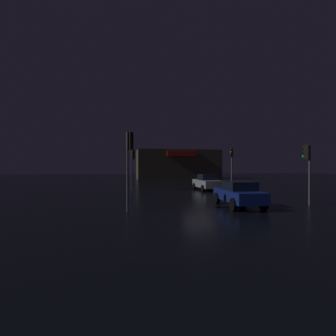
{
  "coord_description": "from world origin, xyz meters",
  "views": [
    {
      "loc": [
        -6.1,
        -18.96,
        2.31
      ],
      "look_at": [
        -1.38,
        6.43,
        2.18
      ],
      "focal_mm": 26.1,
      "sensor_mm": 36.0,
      "label": 1
    }
  ],
  "objects_px": {
    "traffic_signal_cross_right": "(231,160)",
    "traffic_signal_main": "(129,150)",
    "car_far": "(239,194)",
    "traffic_signal_opposite": "(307,160)",
    "traffic_signal_cross_left": "(132,159)",
    "car_near": "(207,182)",
    "store_building": "(177,165)"
  },
  "relations": [
    {
      "from": "car_near",
      "to": "traffic_signal_main",
      "type": "bearing_deg",
      "value": -128.13
    },
    {
      "from": "traffic_signal_cross_left",
      "to": "car_near",
      "type": "distance_m",
      "value": 7.61
    },
    {
      "from": "traffic_signal_opposite",
      "to": "traffic_signal_cross_left",
      "type": "xyz_separation_m",
      "value": [
        -10.0,
        11.02,
        0.3
      ]
    },
    {
      "from": "store_building",
      "to": "traffic_signal_opposite",
      "type": "bearing_deg",
      "value": -88.94
    },
    {
      "from": "traffic_signal_cross_right",
      "to": "car_far",
      "type": "xyz_separation_m",
      "value": [
        -5.08,
        -11.76,
        -2.26
      ]
    },
    {
      "from": "traffic_signal_cross_left",
      "to": "car_far",
      "type": "height_order",
      "value": "traffic_signal_cross_left"
    },
    {
      "from": "traffic_signal_cross_right",
      "to": "traffic_signal_opposite",
      "type": "bearing_deg",
      "value": -93.46
    },
    {
      "from": "traffic_signal_cross_left",
      "to": "car_near",
      "type": "xyz_separation_m",
      "value": [
        7.18,
        -1.15,
        -2.23
      ]
    },
    {
      "from": "traffic_signal_main",
      "to": "traffic_signal_opposite",
      "type": "xyz_separation_m",
      "value": [
        10.6,
        0.05,
        -0.44
      ]
    },
    {
      "from": "store_building",
      "to": "traffic_signal_opposite",
      "type": "relative_size",
      "value": 4.23
    },
    {
      "from": "store_building",
      "to": "traffic_signal_main",
      "type": "xyz_separation_m",
      "value": [
        -9.99,
        -32.83,
        0.42
      ]
    },
    {
      "from": "traffic_signal_main",
      "to": "car_far",
      "type": "height_order",
      "value": "traffic_signal_main"
    },
    {
      "from": "store_building",
      "to": "car_near",
      "type": "height_order",
      "value": "store_building"
    },
    {
      "from": "traffic_signal_cross_right",
      "to": "car_far",
      "type": "bearing_deg",
      "value": -113.34
    },
    {
      "from": "traffic_signal_cross_right",
      "to": "car_far",
      "type": "distance_m",
      "value": 13.01
    },
    {
      "from": "traffic_signal_main",
      "to": "traffic_signal_opposite",
      "type": "bearing_deg",
      "value": 0.27
    },
    {
      "from": "traffic_signal_main",
      "to": "traffic_signal_cross_right",
      "type": "bearing_deg",
      "value": 46.6
    },
    {
      "from": "traffic_signal_opposite",
      "to": "traffic_signal_cross_left",
      "type": "height_order",
      "value": "traffic_signal_cross_left"
    },
    {
      "from": "store_building",
      "to": "traffic_signal_main",
      "type": "height_order",
      "value": "store_building"
    },
    {
      "from": "store_building",
      "to": "traffic_signal_main",
      "type": "bearing_deg",
      "value": -106.93
    },
    {
      "from": "traffic_signal_main",
      "to": "traffic_signal_cross_right",
      "type": "xyz_separation_m",
      "value": [
        11.32,
        11.97,
        -0.15
      ]
    },
    {
      "from": "traffic_signal_main",
      "to": "car_far",
      "type": "xyz_separation_m",
      "value": [
        6.25,
        0.21,
        -2.41
      ]
    },
    {
      "from": "store_building",
      "to": "traffic_signal_cross_right",
      "type": "bearing_deg",
      "value": -86.35
    },
    {
      "from": "traffic_signal_opposite",
      "to": "traffic_signal_cross_left",
      "type": "distance_m",
      "value": 14.88
    },
    {
      "from": "traffic_signal_cross_left",
      "to": "traffic_signal_cross_right",
      "type": "bearing_deg",
      "value": 4.84
    },
    {
      "from": "traffic_signal_main",
      "to": "traffic_signal_cross_left",
      "type": "distance_m",
      "value": 11.08
    },
    {
      "from": "traffic_signal_main",
      "to": "traffic_signal_cross_right",
      "type": "height_order",
      "value": "traffic_signal_cross_right"
    },
    {
      "from": "traffic_signal_cross_right",
      "to": "car_near",
      "type": "distance_m",
      "value": 4.66
    },
    {
      "from": "traffic_signal_cross_left",
      "to": "traffic_signal_cross_right",
      "type": "relative_size",
      "value": 0.91
    },
    {
      "from": "traffic_signal_cross_right",
      "to": "traffic_signal_main",
      "type": "bearing_deg",
      "value": -133.4
    },
    {
      "from": "traffic_signal_opposite",
      "to": "car_near",
      "type": "height_order",
      "value": "traffic_signal_opposite"
    },
    {
      "from": "traffic_signal_main",
      "to": "car_near",
      "type": "bearing_deg",
      "value": 51.87
    }
  ]
}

